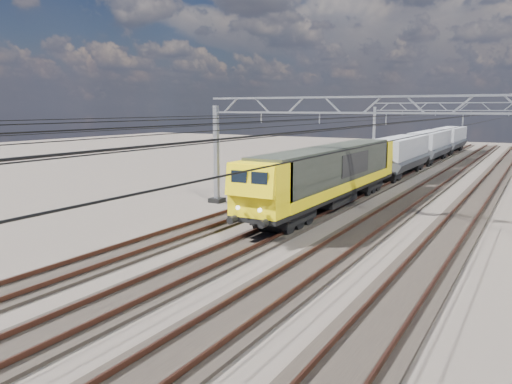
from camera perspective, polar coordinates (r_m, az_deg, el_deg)
The scene contains 12 objects.
ground at distance 26.64m, azimuth 7.64°, elevation -4.46°, with size 160.00×160.00×0.00m, color black.
track_outer_west at distance 29.35m, azimuth -3.26°, elevation -2.93°, with size 2.60×140.00×0.30m.
track_loco at distance 27.42m, azimuth 3.77°, elevation -3.84°, with size 2.60×140.00×0.30m.
track_inner_east at distance 25.95m, azimuth 11.74°, elevation -4.79°, with size 2.60×140.00×0.30m.
track_outer_east at distance 25.05m, azimuth 20.49°, elevation -5.73°, with size 2.60×140.00×0.30m.
catenary_gantry_mid at distance 29.70m, azimuth 10.76°, elevation 4.55°, with size 19.90×0.90×7.11m.
catenary_gantry_far at distance 64.73m, azimuth 21.48°, elevation 6.68°, with size 19.90×0.90×7.11m.
overhead_wires at distance 33.40m, azimuth 13.17°, elevation 8.17°, with size 12.03×140.00×0.53m.
locomotive at distance 32.36m, azimuth 8.47°, elevation 2.20°, with size 2.76×21.10×3.62m.
hopper_wagon_lead at distance 49.17m, azimuth 16.12°, elevation 4.30°, with size 3.38×13.00×3.25m.
hopper_wagon_mid at distance 63.01m, azimuth 19.28°, elevation 5.22°, with size 3.38×13.00×3.25m.
hopper_wagon_third at distance 76.98m, azimuth 21.30°, elevation 5.79°, with size 3.38×13.00×3.25m.
Camera 1 is at (9.76, -23.94, 6.41)m, focal length 35.00 mm.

